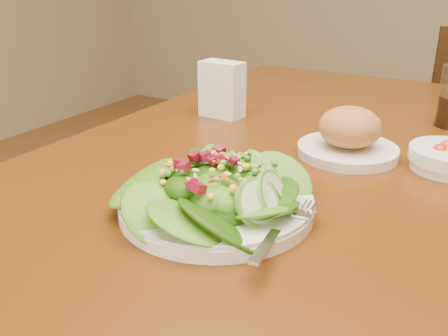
% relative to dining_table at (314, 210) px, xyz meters
% --- Properties ---
extents(dining_table, '(0.90, 1.40, 0.75)m').
position_rel_dining_table_xyz_m(dining_table, '(0.00, 0.00, 0.00)').
color(dining_table, '#492508').
rests_on(dining_table, ground_plane).
extents(salad_plate, '(0.26, 0.26, 0.08)m').
position_rel_dining_table_xyz_m(salad_plate, '(-0.04, -0.26, 0.13)').
color(salad_plate, silver).
rests_on(salad_plate, dining_table).
extents(bread_plate, '(0.17, 0.17, 0.09)m').
position_rel_dining_table_xyz_m(bread_plate, '(0.04, 0.03, 0.14)').
color(bread_plate, silver).
rests_on(bread_plate, dining_table).
extents(napkin_holder, '(0.09, 0.06, 0.12)m').
position_rel_dining_table_xyz_m(napkin_holder, '(-0.27, 0.13, 0.16)').
color(napkin_holder, white).
rests_on(napkin_holder, dining_table).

